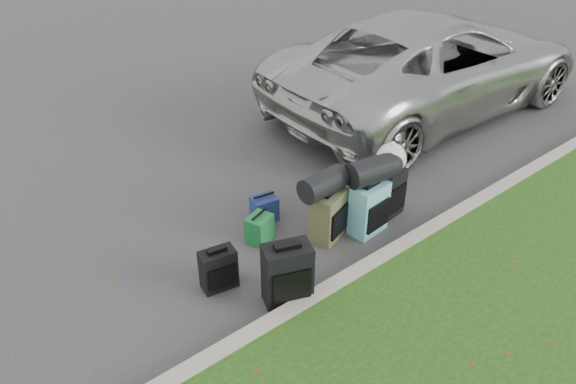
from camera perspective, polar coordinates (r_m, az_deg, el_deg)
ground at (r=6.89m, az=1.70°, el=-4.26°), size 120.00×120.00×0.00m
curb at (r=6.30m, az=7.69°, el=-7.94°), size 120.00×0.18×0.15m
suv at (r=10.08m, az=14.27°, el=12.54°), size 6.04×2.88×1.66m
suitcase_small_black at (r=6.06m, az=-7.08°, el=-7.80°), size 0.41×0.27×0.47m
suitcase_large_black_left at (r=5.77m, az=-0.07°, el=-8.39°), size 0.56×0.45×0.70m
suitcase_olive at (r=6.68m, az=4.13°, el=-2.38°), size 0.52×0.41×0.63m
suitcase_teal at (r=6.82m, az=8.21°, el=-1.67°), size 0.49×0.32×0.66m
suitcase_large_black_right at (r=7.17m, az=10.09°, el=-0.10°), size 0.45×0.30×0.64m
tote_green at (r=6.70m, az=-2.92°, el=-3.73°), size 0.36×0.32×0.34m
tote_navy at (r=7.05m, az=-2.41°, el=-1.72°), size 0.34×0.29×0.33m
duffel_left at (r=6.39m, az=3.55°, el=0.82°), size 0.57×0.33×0.30m
duffel_right at (r=6.62m, az=8.47°, el=2.14°), size 0.61×0.41×0.32m
trash_bag at (r=6.88m, az=10.42°, el=3.34°), size 0.38×0.38×0.38m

